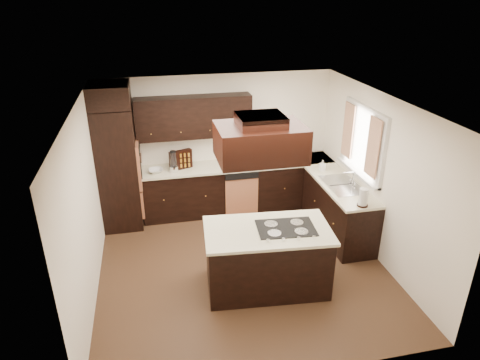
# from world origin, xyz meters

# --- Properties ---
(floor) EXTENTS (4.20, 4.20, 0.02)m
(floor) POSITION_xyz_m (0.00, 0.00, -0.01)
(floor) COLOR brown
(floor) RESTS_ON ground
(ceiling) EXTENTS (4.20, 4.20, 0.02)m
(ceiling) POSITION_xyz_m (0.00, 0.00, 2.51)
(ceiling) COLOR white
(ceiling) RESTS_ON ground
(wall_back) EXTENTS (4.20, 0.02, 2.50)m
(wall_back) POSITION_xyz_m (0.00, 2.11, 1.25)
(wall_back) COLOR white
(wall_back) RESTS_ON ground
(wall_front) EXTENTS (4.20, 0.02, 2.50)m
(wall_front) POSITION_xyz_m (0.00, -2.11, 1.25)
(wall_front) COLOR white
(wall_front) RESTS_ON ground
(wall_left) EXTENTS (0.02, 4.20, 2.50)m
(wall_left) POSITION_xyz_m (-2.11, 0.00, 1.25)
(wall_left) COLOR white
(wall_left) RESTS_ON ground
(wall_right) EXTENTS (0.02, 4.20, 2.50)m
(wall_right) POSITION_xyz_m (2.11, 0.00, 1.25)
(wall_right) COLOR white
(wall_right) RESTS_ON ground
(oven_column) EXTENTS (0.65, 0.75, 2.12)m
(oven_column) POSITION_xyz_m (-1.78, 1.71, 1.06)
(oven_column) COLOR black
(oven_column) RESTS_ON floor
(wall_oven_face) EXTENTS (0.05, 0.62, 0.78)m
(wall_oven_face) POSITION_xyz_m (-1.43, 1.71, 1.12)
(wall_oven_face) COLOR #C6774F
(wall_oven_face) RESTS_ON oven_column
(base_cabinets_back) EXTENTS (2.93, 0.60, 0.88)m
(base_cabinets_back) POSITION_xyz_m (0.03, 1.80, 0.44)
(base_cabinets_back) COLOR black
(base_cabinets_back) RESTS_ON floor
(base_cabinets_right) EXTENTS (0.60, 2.40, 0.88)m
(base_cabinets_right) POSITION_xyz_m (1.80, 0.90, 0.44)
(base_cabinets_right) COLOR black
(base_cabinets_right) RESTS_ON floor
(countertop_back) EXTENTS (2.93, 0.63, 0.04)m
(countertop_back) POSITION_xyz_m (0.03, 1.79, 0.90)
(countertop_back) COLOR beige
(countertop_back) RESTS_ON base_cabinets_back
(countertop_right) EXTENTS (0.63, 2.40, 0.04)m
(countertop_right) POSITION_xyz_m (1.79, 0.90, 0.90)
(countertop_right) COLOR beige
(countertop_right) RESTS_ON base_cabinets_right
(upper_cabinets) EXTENTS (2.00, 0.34, 0.72)m
(upper_cabinets) POSITION_xyz_m (-0.43, 1.93, 1.81)
(upper_cabinets) COLOR black
(upper_cabinets) RESTS_ON wall_back
(dishwasher_front) EXTENTS (0.60, 0.05, 0.72)m
(dishwasher_front) POSITION_xyz_m (0.33, 1.50, 0.40)
(dishwasher_front) COLOR #C6774F
(dishwasher_front) RESTS_ON floor
(window_frame) EXTENTS (0.06, 1.32, 1.12)m
(window_frame) POSITION_xyz_m (2.07, 0.55, 1.65)
(window_frame) COLOR silver
(window_frame) RESTS_ON wall_right
(window_pane) EXTENTS (0.00, 1.20, 1.00)m
(window_pane) POSITION_xyz_m (2.10, 0.55, 1.65)
(window_pane) COLOR white
(window_pane) RESTS_ON wall_right
(curtain_left) EXTENTS (0.02, 0.34, 0.90)m
(curtain_left) POSITION_xyz_m (2.01, 0.13, 1.70)
(curtain_left) COLOR beige
(curtain_left) RESTS_ON wall_right
(curtain_right) EXTENTS (0.02, 0.34, 0.90)m
(curtain_right) POSITION_xyz_m (2.01, 0.97, 1.70)
(curtain_right) COLOR beige
(curtain_right) RESTS_ON wall_right
(sink_rim) EXTENTS (0.52, 0.84, 0.01)m
(sink_rim) POSITION_xyz_m (1.80, 0.55, 0.92)
(sink_rim) COLOR silver
(sink_rim) RESTS_ON countertop_right
(island) EXTENTS (1.70, 1.03, 0.88)m
(island) POSITION_xyz_m (0.23, -0.54, 0.44)
(island) COLOR black
(island) RESTS_ON floor
(island_top) EXTENTS (1.77, 1.09, 0.04)m
(island_top) POSITION_xyz_m (0.23, -0.54, 0.90)
(island_top) COLOR beige
(island_top) RESTS_ON island
(cooktop) EXTENTS (0.81, 0.58, 0.01)m
(cooktop) POSITION_xyz_m (0.48, -0.56, 0.93)
(cooktop) COLOR black
(cooktop) RESTS_ON island_top
(range_hood) EXTENTS (1.05, 0.72, 0.42)m
(range_hood) POSITION_xyz_m (0.10, -0.55, 2.16)
(range_hood) COLOR black
(range_hood) RESTS_ON ceiling
(hood_duct) EXTENTS (0.55, 0.50, 0.13)m
(hood_duct) POSITION_xyz_m (0.10, -0.55, 2.44)
(hood_duct) COLOR black
(hood_duct) RESTS_ON ceiling
(blender_base) EXTENTS (0.15, 0.15, 0.10)m
(blender_base) POSITION_xyz_m (-0.84, 1.69, 0.97)
(blender_base) COLOR silver
(blender_base) RESTS_ON countertop_back
(blender_pitcher) EXTENTS (0.13, 0.13, 0.26)m
(blender_pitcher) POSITION_xyz_m (-0.84, 1.69, 1.15)
(blender_pitcher) COLOR silver
(blender_pitcher) RESTS_ON blender_base
(spice_rack) EXTENTS (0.42, 0.24, 0.34)m
(spice_rack) POSITION_xyz_m (-0.71, 1.80, 1.09)
(spice_rack) COLOR black
(spice_rack) RESTS_ON countertop_back
(mixing_bowl) EXTENTS (0.26, 0.26, 0.06)m
(mixing_bowl) POSITION_xyz_m (-1.15, 1.72, 0.95)
(mixing_bowl) COLOR silver
(mixing_bowl) RESTS_ON countertop_back
(soap_bottle) EXTENTS (0.09, 0.10, 0.19)m
(soap_bottle) POSITION_xyz_m (1.70, 1.19, 1.02)
(soap_bottle) COLOR silver
(soap_bottle) RESTS_ON countertop_right
(paper_towel) EXTENTS (0.17, 0.17, 0.28)m
(paper_towel) POSITION_xyz_m (1.77, -0.19, 1.06)
(paper_towel) COLOR silver
(paper_towel) RESTS_ON countertop_right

